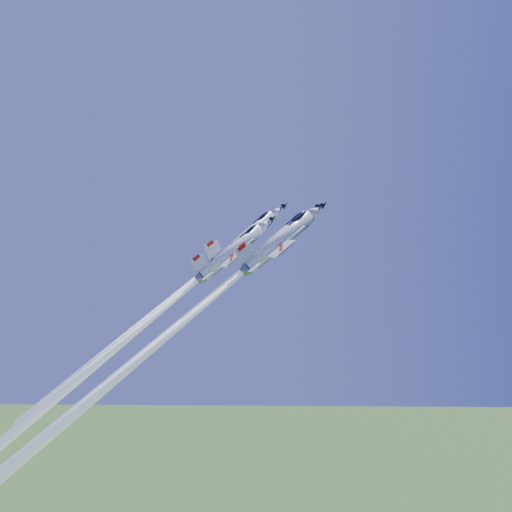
{
  "coord_description": "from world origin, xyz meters",
  "views": [
    {
      "loc": [
        2.48,
        -98.77,
        92.36
      ],
      "look_at": [
        0.0,
        0.0,
        95.3
      ],
      "focal_mm": 40.0,
      "sensor_mm": 36.0,
      "label": 1
    }
  ],
  "objects_px": {
    "jet_left": "(167,302)",
    "jet_slot": "(147,323)",
    "jet_lead": "(156,342)",
    "jet_right": "(168,335)"
  },
  "relations": [
    {
      "from": "jet_left",
      "to": "jet_slot",
      "type": "relative_size",
      "value": 0.99
    },
    {
      "from": "jet_left",
      "to": "jet_slot",
      "type": "bearing_deg",
      "value": -45.55
    },
    {
      "from": "jet_left",
      "to": "jet_lead",
      "type": "bearing_deg",
      "value": -24.17
    },
    {
      "from": "jet_left",
      "to": "jet_slot",
      "type": "height_order",
      "value": "jet_left"
    },
    {
      "from": "jet_left",
      "to": "jet_right",
      "type": "xyz_separation_m",
      "value": [
        2.55,
        -13.53,
        -4.39
      ]
    },
    {
      "from": "jet_lead",
      "to": "jet_slot",
      "type": "distance_m",
      "value": 3.85
    },
    {
      "from": "jet_right",
      "to": "jet_slot",
      "type": "xyz_separation_m",
      "value": [
        -5.15,
        8.54,
        1.19
      ]
    },
    {
      "from": "jet_lead",
      "to": "jet_left",
      "type": "xyz_separation_m",
      "value": [
        0.68,
        6.3,
        6.26
      ]
    },
    {
      "from": "jet_lead",
      "to": "jet_right",
      "type": "height_order",
      "value": "jet_lead"
    },
    {
      "from": "jet_lead",
      "to": "jet_left",
      "type": "bearing_deg",
      "value": 155.83
    }
  ]
}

